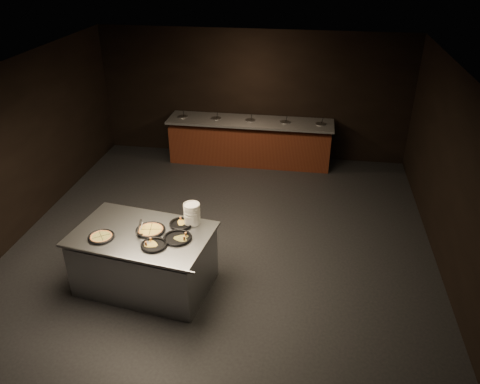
{
  "coord_description": "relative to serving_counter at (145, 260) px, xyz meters",
  "views": [
    {
      "loc": [
        1.32,
        -6.24,
        4.6
      ],
      "look_at": [
        0.29,
        0.3,
        0.98
      ],
      "focal_mm": 35.0,
      "sensor_mm": 36.0,
      "label": 1
    }
  ],
  "objects": [
    {
      "name": "pan_cheese_whole",
      "position": [
        0.11,
        0.06,
        0.5
      ],
      "size": [
        0.42,
        0.42,
        0.04
      ],
      "rotation": [
        0.0,
        0.0,
        0.18
      ],
      "color": "black",
      "rests_on": "serving_counter"
    },
    {
      "name": "serving_counter",
      "position": [
        0.0,
        0.0,
        0.0
      ],
      "size": [
        2.09,
        1.51,
        0.93
      ],
      "rotation": [
        0.0,
        0.0,
        -0.14
      ],
      "color": "#ABADB2",
      "rests_on": "ground"
    },
    {
      "name": "server_right",
      "position": [
        0.09,
        -0.2,
        0.55
      ],
      "size": [
        0.26,
        0.22,
        0.15
      ],
      "rotation": [
        0.0,
        0.0,
        -0.65
      ],
      "color": "#ABADB2",
      "rests_on": "serving_counter"
    },
    {
      "name": "pan_cheese_slices_b",
      "position": [
        0.28,
        -0.28,
        0.5
      ],
      "size": [
        0.36,
        0.36,
        0.04
      ],
      "rotation": [
        0.0,
        0.0,
        2.39
      ],
      "color": "black",
      "rests_on": "serving_counter"
    },
    {
      "name": "room",
      "position": [
        0.91,
        1.02,
        1.01
      ],
      "size": [
        7.02,
        8.02,
        2.92
      ],
      "color": "black",
      "rests_on": "ground"
    },
    {
      "name": "pan_veggie_whole",
      "position": [
        -0.51,
        -0.21,
        0.5
      ],
      "size": [
        0.37,
        0.37,
        0.04
      ],
      "rotation": [
        0.0,
        0.0,
        0.61
      ],
      "color": "black",
      "rests_on": "serving_counter"
    },
    {
      "name": "pan_cheese_slices_a",
      "position": [
        0.5,
        0.29,
        0.5
      ],
      "size": [
        0.35,
        0.35,
        0.04
      ],
      "rotation": [
        0.0,
        0.0,
        1.11
      ],
      "color": "black",
      "rests_on": "serving_counter"
    },
    {
      "name": "salad_bar",
      "position": [
        0.91,
        4.58,
        -0.01
      ],
      "size": [
        3.7,
        0.83,
        1.18
      ],
      "color": "#602916",
      "rests_on": "ground"
    },
    {
      "name": "pan_veggie_slices",
      "position": [
        0.55,
        -0.06,
        0.5
      ],
      "size": [
        0.4,
        0.4,
        0.04
      ],
      "rotation": [
        0.0,
        0.0,
        -0.29
      ],
      "color": "black",
      "rests_on": "serving_counter"
    },
    {
      "name": "plate_stack",
      "position": [
        0.65,
        0.36,
        0.64
      ],
      "size": [
        0.24,
        0.24,
        0.32
      ],
      "primitive_type": "cylinder",
      "color": "white",
      "rests_on": "serving_counter"
    },
    {
      "name": "server_left",
      "position": [
        -0.02,
        0.03,
        0.57
      ],
      "size": [
        0.1,
        0.35,
        0.16
      ],
      "rotation": [
        0.0,
        0.0,
        1.54
      ],
      "color": "#ABADB2",
      "rests_on": "serving_counter"
    }
  ]
}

